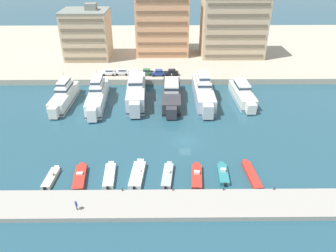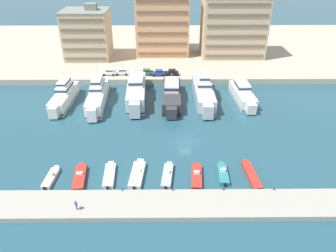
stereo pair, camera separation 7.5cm
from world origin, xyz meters
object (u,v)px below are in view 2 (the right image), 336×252
Objects in this scene: yacht_silver_center at (203,91)px; car_silver_mid_left at (135,72)px; car_green_center_left at (146,72)px; car_black_center_right at (172,72)px; motorboat_red_right at (252,175)px; yacht_silver_mid_left at (136,91)px; car_white_far_left at (109,72)px; motorboat_white_mid_left at (109,175)px; motorboat_teal_mid_right at (223,174)px; motorboat_grey_center at (167,175)px; car_blue_center at (159,72)px; motorboat_red_left at (80,177)px; pedestrian_near_edge at (76,204)px; motorboat_cream_far_left at (51,178)px; yacht_ivory_far_left at (64,96)px; yacht_charcoal_center_left at (172,94)px; car_white_left at (122,72)px; motorboat_white_center_left at (137,174)px; yacht_white_left at (98,95)px; motorboat_red_center_right at (197,176)px; yacht_ivory_center_right at (243,94)px.

yacht_silver_center is 23.36m from car_silver_mid_left.
car_green_center_left is 7.49m from car_black_center_right.
car_black_center_right is (-13.24, 46.10, 2.24)m from motorboat_red_right.
car_white_far_left is at bearing 123.00° from yacht_silver_mid_left.
motorboat_white_mid_left is 1.15× the size of motorboat_teal_mid_right.
yacht_silver_mid_left reaches higher than motorboat_grey_center.
car_blue_center is at bearing -177.16° from car_black_center_right.
pedestrian_near_edge reaches higher than motorboat_red_left.
yacht_silver_center is 3.44× the size of motorboat_cream_far_left.
pedestrian_near_edge is (12.25, -39.26, -0.26)m from yacht_ivory_far_left.
yacht_charcoal_center_left is at bearing -38.99° from car_white_far_left.
yacht_charcoal_center_left is at bearing -46.11° from car_white_left.
yacht_ivory_far_left is 4.38× the size of car_white_left.
car_silver_mid_left is at bearing 94.90° from motorboat_white_center_left.
motorboat_red_left is (2.23, -31.01, -1.93)m from yacht_white_left.
motorboat_grey_center is (26.04, -30.46, -1.74)m from yacht_ivory_far_left.
motorboat_white_center_left is 2.00× the size of car_black_center_right.
motorboat_red_center_right is 48.05m from car_green_center_left.
motorboat_cream_far_left is 47.80m from car_silver_mid_left.
pedestrian_near_edge is (-23.30, -40.78, -0.67)m from yacht_silver_center.
yacht_silver_mid_left is at bearing 85.82° from motorboat_white_mid_left.
motorboat_teal_mid_right is (27.36, -30.18, -1.96)m from yacht_white_left.
motorboat_red_center_right reaches higher than motorboat_cream_far_left.
car_green_center_left is at bearing -2.57° from car_white_left.
motorboat_red_right is 2.08× the size of car_white_far_left.
yacht_charcoal_center_left reaches higher than car_green_center_left.
car_silver_mid_left is (0.99, 45.84, 2.26)m from motorboat_white_mid_left.
car_white_far_left reaches higher than motorboat_red_center_right.
yacht_ivory_center_right is 32.44m from motorboat_red_right.
yacht_silver_center is at bearing 47.48° from motorboat_cream_far_left.
motorboat_cream_far_left is 20.29m from motorboat_grey_center.
car_blue_center reaches higher than motorboat_red_left.
motorboat_teal_mid_right is 51.76m from car_white_left.
yacht_white_left is (8.52, 0.07, 0.23)m from yacht_ivory_far_left.
motorboat_red_center_right is (5.11, -0.37, 0.02)m from motorboat_grey_center.
motorboat_cream_far_left is at bearing -176.54° from motorboat_white_mid_left.
yacht_ivory_center_right is at bearing -29.36° from car_green_center_left.
car_blue_center is (7.91, 45.70, 2.26)m from motorboat_white_mid_left.
motorboat_white_center_left is at bearing -128.30° from yacht_ivory_center_right.
motorboat_cream_far_left is at bearing -79.47° from yacht_ivory_far_left.
car_blue_center is at bearing 78.11° from pedestrian_near_edge.
car_white_far_left is at bearing 92.04° from motorboat_red_left.
yacht_silver_mid_left is 15.23m from car_white_left.
car_white_far_left is at bearing 87.97° from yacht_white_left.
yacht_ivory_far_left is 1.05× the size of yacht_ivory_center_right.
motorboat_grey_center is at bearing -91.96° from car_black_center_right.
yacht_ivory_far_left reaches higher than motorboat_grey_center.
motorboat_teal_mid_right is 1.60× the size of car_white_left.
yacht_ivory_far_left is 0.82× the size of yacht_silver_mid_left.
yacht_white_left is at bearing 119.84° from motorboat_grey_center.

